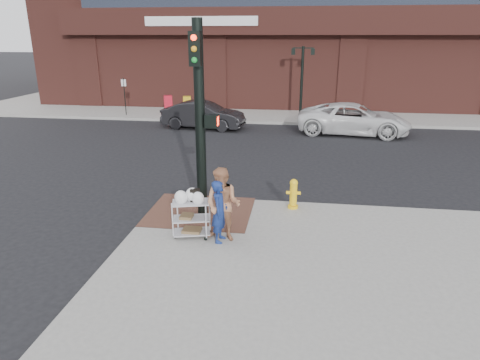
% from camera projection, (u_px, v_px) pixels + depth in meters
% --- Properties ---
extents(ground, '(220.00, 220.00, 0.00)m').
position_uv_depth(ground, '(215.00, 232.00, 10.88)').
color(ground, black).
rests_on(ground, ground).
extents(sidewalk_far, '(65.00, 36.00, 0.15)m').
position_uv_depth(sidewalk_far, '(417.00, 89.00, 39.18)').
color(sidewalk_far, gray).
rests_on(sidewalk_far, ground).
extents(brick_curb_ramp, '(2.80, 2.40, 0.01)m').
position_uv_depth(brick_curb_ramp, '(200.00, 211.00, 11.76)').
color(brick_curb_ramp, brown).
rests_on(brick_curb_ramp, sidewalk_near).
extents(lamp_post, '(1.32, 0.22, 4.00)m').
position_uv_depth(lamp_post, '(302.00, 74.00, 24.77)').
color(lamp_post, black).
rests_on(lamp_post, sidewalk_far).
extents(parking_sign, '(0.05, 0.05, 2.20)m').
position_uv_depth(parking_sign, '(125.00, 96.00, 25.67)').
color(parking_sign, black).
rests_on(parking_sign, sidewalk_far).
extents(traffic_signal_pole, '(0.61, 0.51, 5.00)m').
position_uv_depth(traffic_signal_pole, '(200.00, 116.00, 10.76)').
color(traffic_signal_pole, black).
rests_on(traffic_signal_pole, sidewalk_near).
extents(woman_blue, '(0.40, 0.57, 1.50)m').
position_uv_depth(woman_blue, '(220.00, 211.00, 9.86)').
color(woman_blue, navy).
rests_on(woman_blue, sidewalk_near).
extents(pedestrian_tan, '(0.95, 0.80, 1.76)m').
position_uv_depth(pedestrian_tan, '(223.00, 205.00, 9.89)').
color(pedestrian_tan, '#B77B56').
rests_on(pedestrian_tan, sidewalk_near).
extents(sedan_dark, '(4.51, 2.03, 1.44)m').
position_uv_depth(sedan_dark, '(203.00, 115.00, 22.71)').
color(sedan_dark, black).
rests_on(sedan_dark, ground).
extents(minivan_white, '(5.76, 3.16, 1.53)m').
position_uv_depth(minivan_white, '(354.00, 119.00, 21.40)').
color(minivan_white, white).
rests_on(minivan_white, ground).
extents(utility_cart, '(0.95, 0.68, 1.20)m').
position_uv_depth(utility_cart, '(191.00, 215.00, 10.16)').
color(utility_cart, '#B4B4BA').
rests_on(utility_cart, sidewalk_near).
extents(fire_hydrant, '(0.40, 0.28, 0.85)m').
position_uv_depth(fire_hydrant, '(293.00, 193.00, 11.87)').
color(fire_hydrant, yellow).
rests_on(fire_hydrant, sidewalk_near).
extents(newsbox_red, '(0.60, 0.58, 1.14)m').
position_uv_depth(newsbox_red, '(168.00, 105.00, 25.92)').
color(newsbox_red, red).
rests_on(newsbox_red, sidewalk_far).
extents(newsbox_yellow, '(0.56, 0.53, 1.09)m').
position_uv_depth(newsbox_yellow, '(187.00, 105.00, 25.92)').
color(newsbox_yellow, gold).
rests_on(newsbox_yellow, sidewalk_far).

